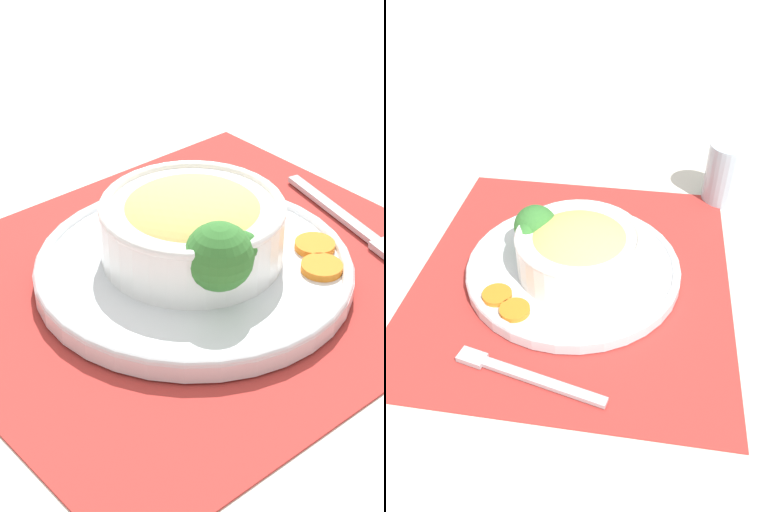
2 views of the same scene
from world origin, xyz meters
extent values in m
plane|color=beige|center=(0.00, 0.00, 0.00)|extent=(4.00, 4.00, 0.00)
cube|color=#B2332D|center=(0.00, 0.00, 0.00)|extent=(0.49, 0.44, 0.00)
cylinder|color=silver|center=(0.00, 0.00, 0.01)|extent=(0.30, 0.30, 0.02)
torus|color=silver|center=(0.00, 0.00, 0.02)|extent=(0.30, 0.30, 0.01)
cylinder|color=white|center=(-0.01, -0.01, 0.05)|extent=(0.17, 0.17, 0.05)
torus|color=white|center=(-0.01, -0.01, 0.07)|extent=(0.17, 0.17, 0.01)
ellipsoid|color=#EAC66B|center=(-0.01, -0.01, 0.06)|extent=(0.14, 0.14, 0.06)
cylinder|color=#84AD5B|center=(0.02, 0.06, 0.03)|extent=(0.02, 0.02, 0.02)
sphere|color=#387A33|center=(0.02, 0.06, 0.06)|extent=(0.06, 0.06, 0.06)
sphere|color=#387A33|center=(0.00, 0.06, 0.07)|extent=(0.03, 0.03, 0.03)
sphere|color=#387A33|center=(0.04, 0.05, 0.07)|extent=(0.02, 0.02, 0.02)
cylinder|color=orange|center=(-0.08, 0.09, 0.02)|extent=(0.04, 0.04, 0.01)
cylinder|color=orange|center=(-0.10, 0.06, 0.02)|extent=(0.04, 0.04, 0.01)
cube|color=#B7B7BC|center=(-0.19, 0.02, 0.01)|extent=(0.06, 0.18, 0.01)
camera|label=1|loc=(0.44, 0.49, 0.46)|focal=60.00mm
camera|label=2|loc=(-0.53, -0.08, 0.46)|focal=35.00mm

